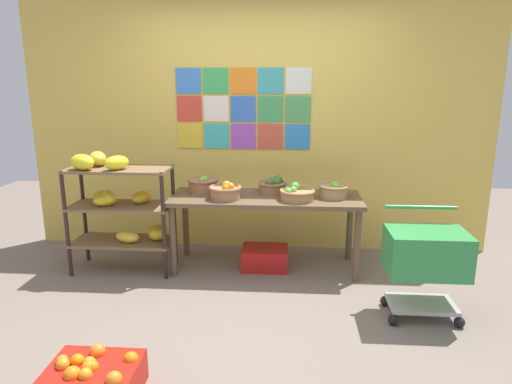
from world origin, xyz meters
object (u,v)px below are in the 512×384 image
(banana_shelf_unit, at_px, (117,199))
(fruit_basket_back_right, at_px, (297,194))
(fruit_basket_back_left, at_px, (273,185))
(orange_crate_foreground, at_px, (94,378))
(shopping_cart, at_px, (426,256))
(produce_crate_under_table, at_px, (265,258))
(fruit_basket_right, at_px, (334,190))
(display_table, at_px, (265,205))
(fruit_basket_left, at_px, (203,184))
(fruit_basket_centre, at_px, (226,191))

(banana_shelf_unit, distance_m, fruit_basket_back_right, 1.66)
(fruit_basket_back_left, xyz_separation_m, orange_crate_foreground, (-0.94, -2.08, -0.67))
(fruit_basket_back_left, bearing_deg, shopping_cart, -40.41)
(produce_crate_under_table, relative_size, shopping_cart, 0.53)
(produce_crate_under_table, bearing_deg, fruit_basket_right, 2.61)
(display_table, relative_size, orange_crate_foreground, 3.49)
(fruit_basket_back_left, xyz_separation_m, shopping_cart, (1.18, -1.01, -0.29))
(fruit_basket_right, xyz_separation_m, shopping_cart, (0.61, -0.86, -0.29))
(display_table, relative_size, fruit_basket_right, 6.19)
(fruit_basket_back_left, distance_m, shopping_cart, 1.58)
(fruit_basket_right, bearing_deg, fruit_basket_left, 173.66)
(fruit_basket_right, height_order, fruit_basket_centre, fruit_basket_centre)
(fruit_basket_back_left, height_order, shopping_cart, fruit_basket_back_left)
(fruit_basket_left, relative_size, fruit_basket_centre, 1.02)
(orange_crate_foreground, distance_m, shopping_cart, 2.41)
(fruit_basket_left, distance_m, orange_crate_foreground, 2.19)
(display_table, bearing_deg, fruit_basket_right, 0.80)
(display_table, xyz_separation_m, fruit_basket_right, (0.63, 0.01, 0.15))
(fruit_basket_back_left, relative_size, produce_crate_under_table, 0.66)
(banana_shelf_unit, distance_m, fruit_basket_left, 0.81)
(fruit_basket_left, bearing_deg, shopping_cart, -28.33)
(produce_crate_under_table, bearing_deg, fruit_basket_centre, -163.86)
(orange_crate_foreground, height_order, shopping_cart, shopping_cart)
(display_table, height_order, fruit_basket_back_right, fruit_basket_back_right)
(fruit_basket_right, relative_size, fruit_basket_centre, 0.96)
(fruit_basket_back_left, xyz_separation_m, produce_crate_under_table, (-0.06, -0.17, -0.68))
(fruit_basket_back_right, bearing_deg, shopping_cart, -37.85)
(orange_crate_foreground, bearing_deg, fruit_basket_back_left, 65.64)
(display_table, bearing_deg, shopping_cart, -34.52)
(fruit_basket_back_left, height_order, orange_crate_foreground, fruit_basket_back_left)
(display_table, distance_m, fruit_basket_left, 0.65)
(shopping_cart, bearing_deg, produce_crate_under_table, 157.89)
(fruit_basket_centre, bearing_deg, banana_shelf_unit, -178.74)
(fruit_basket_centre, bearing_deg, fruit_basket_back_left, 33.25)
(display_table, relative_size, shopping_cart, 2.17)
(banana_shelf_unit, relative_size, fruit_basket_centre, 3.79)
(display_table, relative_size, fruit_basket_back_right, 5.56)
(display_table, height_order, fruit_basket_back_left, fruit_basket_back_left)
(fruit_basket_back_right, height_order, orange_crate_foreground, fruit_basket_back_right)
(fruit_basket_back_left, distance_m, orange_crate_foreground, 2.37)
(display_table, height_order, orange_crate_foreground, display_table)
(fruit_basket_right, xyz_separation_m, produce_crate_under_table, (-0.63, -0.03, -0.67))
(banana_shelf_unit, height_order, shopping_cart, banana_shelf_unit)
(banana_shelf_unit, relative_size, fruit_basket_right, 3.93)
(banana_shelf_unit, xyz_separation_m, fruit_basket_back_right, (1.66, 0.03, 0.08))
(display_table, xyz_separation_m, fruit_basket_back_left, (0.06, 0.15, 0.15))
(display_table, bearing_deg, orange_crate_foreground, -114.56)
(fruit_basket_back_right, bearing_deg, produce_crate_under_table, 162.19)
(fruit_basket_left, bearing_deg, orange_crate_foreground, -97.21)
(fruit_basket_centre, distance_m, produce_crate_under_table, 0.77)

